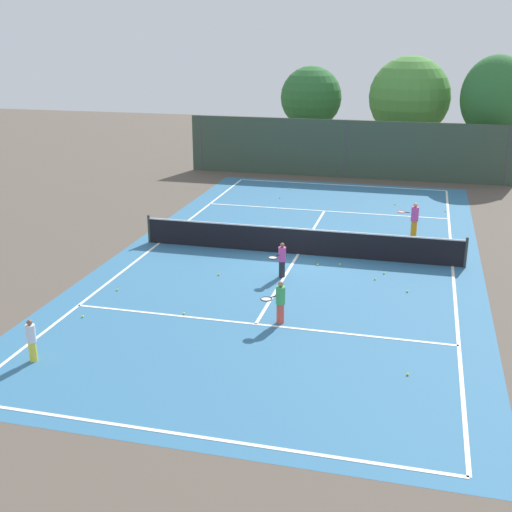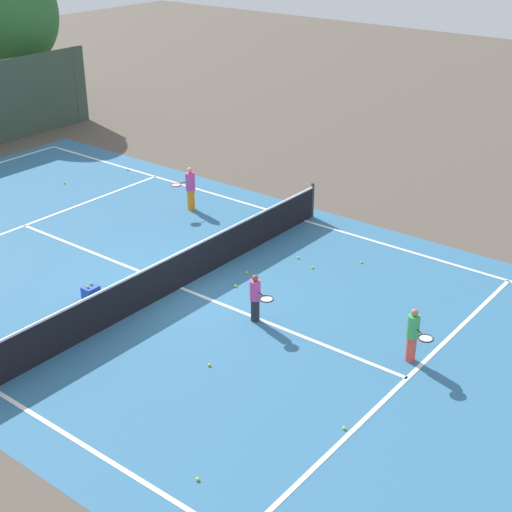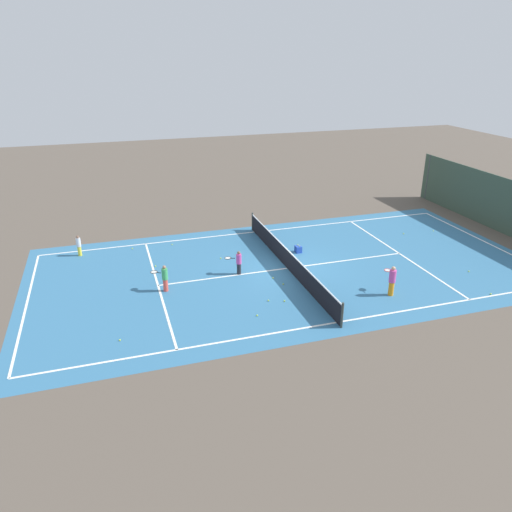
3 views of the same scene
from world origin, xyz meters
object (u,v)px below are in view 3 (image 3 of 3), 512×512
Objects in this scene: ball_crate at (298,249)px; tennis_ball_5 at (284,301)px; tennis_ball_6 at (172,244)px; tennis_ball_9 at (221,258)px; player_0 at (392,280)px; tennis_ball_12 at (404,234)px; tennis_ball_0 at (156,266)px; player_2 at (79,245)px; tennis_ball_4 at (469,271)px; player_1 at (164,278)px; tennis_ball_10 at (132,249)px; tennis_ball_3 at (120,340)px; tennis_ball_1 at (257,315)px; tennis_ball_13 at (491,294)px; tennis_ball_11 at (433,231)px; tennis_ball_2 at (283,284)px; tennis_ball_7 at (268,301)px; tennis_ball_8 at (273,278)px; player_3 at (238,262)px.

ball_crate reaches higher than tennis_ball_5.
tennis_ball_6 is 1.00× the size of tennis_ball_9.
player_0 is 21.06× the size of tennis_ball_12.
player_2 is at bearing -126.17° from tennis_ball_0.
ball_crate is 8.57m from tennis_ball_4.
tennis_ball_10 is (-5.58, -1.03, -0.62)m from player_1.
player_1 is at bearing 148.73° from tennis_ball_3.
tennis_ball_13 is (1.32, 10.52, 0.00)m from tennis_ball_1.
player_1 reaches higher than tennis_ball_11.
tennis_ball_2 is (-2.38, -4.19, -0.69)m from player_0.
tennis_ball_4 is 1.00× the size of tennis_ball_10.
tennis_ball_3 is 6.45m from tennis_ball_7.
tennis_ball_0 is 1.00× the size of tennis_ball_12.
tennis_ball_4 is at bearing 162.78° from tennis_ball_13.
ball_crate is 6.45× the size of tennis_ball_3.
player_0 is 21.06× the size of tennis_ball_13.
player_2 reaches higher than tennis_ball_8.
player_0 is 1.11× the size of player_1.
player_2 is 11.60m from ball_crate.
tennis_ball_6 is (-2.70, 1.24, 0.00)m from tennis_ball_0.
tennis_ball_10 is 17.64m from tennis_ball_11.
tennis_ball_11 is at bearing 93.81° from ball_crate.
player_3 is 2.81× the size of ball_crate.
tennis_ball_7 is (4.76, -3.32, -0.15)m from ball_crate.
tennis_ball_0 and tennis_ball_3 have the same top height.
tennis_ball_1 is at bearing -38.47° from tennis_ball_7.
player_3 is 18.11× the size of tennis_ball_8.
player_3 is 11.33m from tennis_ball_4.
tennis_ball_12 is at bearing 79.81° from tennis_ball_6.
tennis_ball_7 is at bearing -24.51° from tennis_ball_8.
tennis_ball_6 is at bearing -166.61° from tennis_ball_1.
tennis_ball_0 is 6.03m from tennis_ball_8.
tennis_ball_0 is 6.68m from tennis_ball_7.
tennis_ball_6 is 1.00× the size of tennis_ball_8.
tennis_ball_0 is 16.52m from tennis_ball_11.
player_1 is 19.01× the size of tennis_ball_13.
tennis_ball_11 is at bearing 132.87° from player_0.
tennis_ball_8 and tennis_ball_12 have the same top height.
tennis_ball_5 is at bearing -89.14° from tennis_ball_4.
player_1 reaches higher than tennis_ball_13.
tennis_ball_6 is at bearing -155.86° from tennis_ball_5.
tennis_ball_9 is 12.96m from tennis_ball_13.
tennis_ball_6 is (-4.80, -2.50, -0.59)m from player_3.
tennis_ball_5 is at bearing -103.41° from tennis_ball_13.
tennis_ball_2 is at bearing -31.89° from ball_crate.
player_1 reaches higher than tennis_ball_2.
tennis_ball_6 is at bearing -100.19° from tennis_ball_12.
player_2 is at bearing -113.51° from tennis_ball_4.
tennis_ball_7 is at bearing 60.37° from player_1.
tennis_ball_7 is 1.00× the size of tennis_ball_12.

